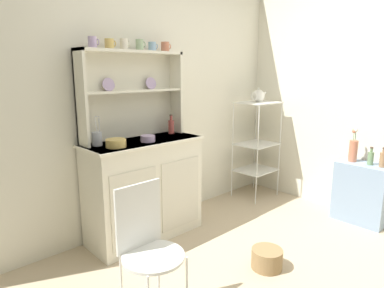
{
  "coord_description": "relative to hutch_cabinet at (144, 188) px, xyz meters",
  "views": [
    {
      "loc": [
        -1.95,
        -1.01,
        1.48
      ],
      "look_at": [
        0.04,
        1.12,
        0.85
      ],
      "focal_mm": 31.47,
      "sensor_mm": 36.0,
      "label": 1
    }
  ],
  "objects": [
    {
      "name": "wall_back",
      "position": [
        0.31,
        0.26,
        0.79
      ],
      "size": [
        3.84,
        0.05,
        2.5
      ],
      "primitive_type": "cube",
      "color": "silver",
      "rests_on": "ground"
    },
    {
      "name": "hutch_cabinet",
      "position": [
        0.0,
        0.0,
        0.0
      ],
      "size": [
        1.05,
        0.45,
        0.89
      ],
      "color": "silver",
      "rests_on": "ground"
    },
    {
      "name": "hutch_shelf_unit",
      "position": [
        0.0,
        0.16,
        0.87
      ],
      "size": [
        0.98,
        0.18,
        0.76
      ],
      "color": "silver",
      "rests_on": "hutch_cabinet"
    },
    {
      "name": "bakers_rack",
      "position": [
        1.57,
        -0.06,
        0.25
      ],
      "size": [
        0.46,
        0.38,
        1.13
      ],
      "color": "silver",
      "rests_on": "ground"
    },
    {
      "name": "side_shelf_blue",
      "position": [
        1.75,
        -1.21,
        -0.16
      ],
      "size": [
        0.28,
        0.48,
        0.6
      ],
      "primitive_type": "cube",
      "color": "#849EBC",
      "rests_on": "ground"
    },
    {
      "name": "wire_chair",
      "position": [
        -0.61,
        -0.9,
        0.06
      ],
      "size": [
        0.36,
        0.36,
        0.85
      ],
      "rotation": [
        0.0,
        0.0,
        -0.58
      ],
      "color": "white",
      "rests_on": "ground"
    },
    {
      "name": "floor_basket",
      "position": [
        0.38,
        -1.06,
        -0.38
      ],
      "size": [
        0.24,
        0.24,
        0.15
      ],
      "primitive_type": "cylinder",
      "color": "#93754C",
      "rests_on": "ground"
    },
    {
      "name": "cup_lilac_0",
      "position": [
        -0.35,
        0.12,
        1.24
      ],
      "size": [
        0.08,
        0.07,
        0.09
      ],
      "color": "#B79ECC",
      "rests_on": "hutch_shelf_unit"
    },
    {
      "name": "cup_gold_1",
      "position": [
        -0.21,
        0.12,
        1.24
      ],
      "size": [
        0.09,
        0.07,
        0.08
      ],
      "color": "#DBB760",
      "rests_on": "hutch_shelf_unit"
    },
    {
      "name": "cup_cream_2",
      "position": [
        -0.07,
        0.12,
        1.24
      ],
      "size": [
        0.08,
        0.07,
        0.09
      ],
      "color": "silver",
      "rests_on": "hutch_shelf_unit"
    },
    {
      "name": "cup_sage_3",
      "position": [
        0.08,
        0.12,
        1.24
      ],
      "size": [
        0.08,
        0.07,
        0.09
      ],
      "color": "#9EB78E",
      "rests_on": "hutch_shelf_unit"
    },
    {
      "name": "cup_sky_4",
      "position": [
        0.22,
        0.12,
        1.23
      ],
      "size": [
        0.08,
        0.07,
        0.08
      ],
      "color": "#8EB2D1",
      "rests_on": "hutch_shelf_unit"
    },
    {
      "name": "cup_terracotta_5",
      "position": [
        0.36,
        0.12,
        1.24
      ],
      "size": [
        0.09,
        0.07,
        0.09
      ],
      "color": "#C67556",
      "rests_on": "hutch_shelf_unit"
    },
    {
      "name": "bowl_mixing_large",
      "position": [
        -0.31,
        -0.07,
        0.47
      ],
      "size": [
        0.16,
        0.16,
        0.06
      ],
      "primitive_type": "cylinder",
      "color": "#DBB760",
      "rests_on": "hutch_cabinet"
    },
    {
      "name": "bowl_floral_medium",
      "position": [
        0.0,
        -0.07,
        0.46
      ],
      "size": [
        0.12,
        0.12,
        0.05
      ],
      "primitive_type": "cylinder",
      "color": "#B79ECC",
      "rests_on": "hutch_cabinet"
    },
    {
      "name": "jam_bottle",
      "position": [
        0.39,
        0.09,
        0.51
      ],
      "size": [
        0.06,
        0.06,
        0.18
      ],
      "color": "#B74C47",
      "rests_on": "hutch_cabinet"
    },
    {
      "name": "utensil_jar",
      "position": [
        -0.39,
        0.08,
        0.5
      ],
      "size": [
        0.08,
        0.08,
        0.24
      ],
      "color": "#B2B7C6",
      "rests_on": "hutch_cabinet"
    },
    {
      "name": "porcelain_teapot",
      "position": [
        1.56,
        -0.06,
        0.75
      ],
      "size": [
        0.23,
        0.14,
        0.16
      ],
      "color": "white",
      "rests_on": "bakers_rack"
    },
    {
      "name": "flower_vase",
      "position": [
        1.75,
        -1.09,
        0.27
      ],
      "size": [
        0.08,
        0.08,
        0.34
      ],
      "color": "#C67556",
      "rests_on": "side_shelf_blue"
    },
    {
      "name": "oil_bottle",
      "position": [
        1.75,
        -1.26,
        0.21
      ],
      "size": [
        0.05,
        0.05,
        0.18
      ],
      "color": "#6B8C60",
      "rests_on": "side_shelf_blue"
    },
    {
      "name": "vinegar_bottle",
      "position": [
        1.75,
        -1.36,
        0.22
      ],
      "size": [
        0.06,
        0.06,
        0.19
      ],
      "color": "#99704C",
      "rests_on": "side_shelf_blue"
    }
  ]
}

